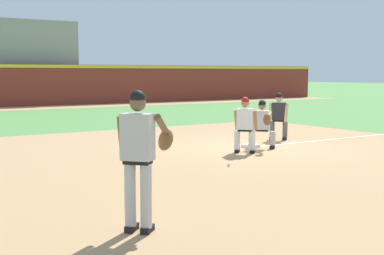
{
  "coord_description": "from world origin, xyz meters",
  "views": [
    {
      "loc": [
        -9.36,
        -11.48,
        2.08
      ],
      "look_at": [
        -4.39,
        -3.78,
        1.14
      ],
      "focal_mm": 50.0,
      "sensor_mm": 36.0,
      "label": 1
    }
  ],
  "objects": [
    {
      "name": "outfield_wall",
      "position": [
        0.0,
        22.0,
        1.39
      ],
      "size": [
        48.0,
        0.54,
        2.6
      ],
      "color": "maroon",
      "rests_on": "ground"
    },
    {
      "name": "first_base_bag",
      "position": [
        0.0,
        0.0,
        0.04
      ],
      "size": [
        0.38,
        0.38,
        0.09
      ],
      "primitive_type": "cube",
      "color": "white",
      "rests_on": "ground"
    },
    {
      "name": "warning_track_strip",
      "position": [
        0.0,
        20.0,
        0.0
      ],
      "size": [
        48.0,
        3.2,
        0.01
      ],
      "primitive_type": "cube",
      "color": "tan",
      "rests_on": "ground"
    },
    {
      "name": "umpire",
      "position": [
        1.83,
        0.89,
        0.79
      ],
      "size": [
        0.65,
        0.68,
        1.46
      ],
      "color": "black",
      "rests_on": "ground"
    },
    {
      "name": "ground_plane",
      "position": [
        0.0,
        0.0,
        0.0
      ],
      "size": [
        160.0,
        160.0,
        0.0
      ],
      "primitive_type": "plane",
      "color": "#518942"
    },
    {
      "name": "pitcher",
      "position": [
        -6.22,
        -5.39,
        1.06
      ],
      "size": [
        0.85,
        0.56,
        1.86
      ],
      "color": "black",
      "rests_on": "ground"
    },
    {
      "name": "first_baseman",
      "position": [
        0.15,
        -0.31,
        0.73
      ],
      "size": [
        0.78,
        1.07,
        1.34
      ],
      "color": "black",
      "rests_on": "ground"
    },
    {
      "name": "baseball",
      "position": [
        -2.29,
        -2.05,
        0.04
      ],
      "size": [
        0.07,
        0.07,
        0.07
      ],
      "primitive_type": "sphere",
      "color": "white",
      "rests_on": "ground"
    },
    {
      "name": "stadium_seating_block",
      "position": [
        0.0,
        25.32,
        2.75
      ],
      "size": [
        7.58,
        5.05,
        5.45
      ],
      "color": "gray",
      "rests_on": "ground"
    },
    {
      "name": "infield_dirt_patch",
      "position": [
        -3.13,
        -2.7,
        0.0
      ],
      "size": [
        18.0,
        18.0,
        0.01
      ],
      "primitive_type": "cube",
      "color": "tan",
      "rests_on": "ground"
    },
    {
      "name": "baserunner",
      "position": [
        -0.76,
        -0.7,
        0.79
      ],
      "size": [
        0.67,
        0.68,
        1.46
      ],
      "color": "black",
      "rests_on": "ground"
    }
  ]
}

